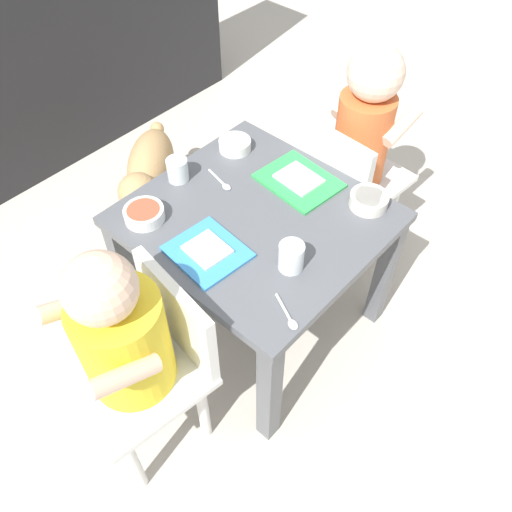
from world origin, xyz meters
The scene contains 14 objects.
ground_plane centered at (0.00, 0.00, 0.00)m, with size 7.00×7.00×0.00m, color beige.
dining_table centered at (0.00, 0.00, 0.37)m, with size 0.56×0.59×0.44m.
seated_child_left centered at (-0.44, -0.04, 0.43)m, with size 0.31×0.31×0.69m.
seated_child_right centered at (0.44, -0.01, 0.45)m, with size 0.30×0.30×0.72m.
dog centered at (0.10, 0.59, 0.19)m, with size 0.39×0.36×0.30m.
food_tray_left centered at (-0.17, 0.00, 0.45)m, with size 0.17×0.19×0.02m.
food_tray_right centered at (0.17, 0.00, 0.45)m, with size 0.18×0.22×0.02m.
water_cup_left centered at (-0.07, -0.17, 0.47)m, with size 0.06×0.06×0.07m.
water_cup_right centered at (-0.04, 0.25, 0.47)m, with size 0.06×0.06×0.06m.
cereal_bowl_left_side centered at (0.22, -0.19, 0.46)m, with size 0.10×0.10×0.03m.
veggie_bowl_near centered at (-0.19, 0.20, 0.46)m, with size 0.10×0.10×0.03m.
cereal_bowl_right_side centered at (0.16, 0.22, 0.46)m, with size 0.09×0.09×0.03m.
spoon_by_left_tray centered at (-0.18, -0.25, 0.45)m, with size 0.05×0.10×0.01m.
spoon_by_right_tray centered at (0.03, 0.15, 0.45)m, with size 0.03×0.10×0.01m.
Camera 1 is at (-0.70, -0.63, 1.37)m, focal length 37.02 mm.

